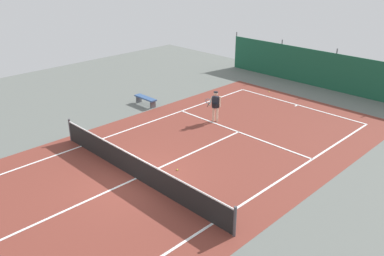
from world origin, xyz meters
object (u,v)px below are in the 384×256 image
Objects in this scene: tennis_player at (215,104)px; tennis_ball_midcourt at (269,92)px; tennis_ball_near_player at (177,170)px; courtside_bench at (146,99)px; tennis_net at (136,167)px.

tennis_player is 24.85× the size of tennis_ball_midcourt.
courtside_bench is at bearing 150.22° from tennis_ball_near_player.
tennis_player is 1.03× the size of courtside_bench.
tennis_net is 6.17× the size of tennis_player.
tennis_player is at bearing 105.07° from tennis_net.
tennis_player is 4.68m from courtside_bench.
tennis_player reaches higher than courtside_bench.
tennis_ball_near_player and tennis_ball_midcourt have the same top height.
tennis_player is 24.85× the size of tennis_ball_near_player.
tennis_net is 8.43m from courtside_bench.
courtside_bench is (-6.31, 5.59, -0.14)m from tennis_net.
tennis_net is at bearing -41.52° from courtside_bench.
tennis_ball_near_player is at bearing -73.55° from tennis_ball_midcourt.
tennis_net is at bearing -78.42° from tennis_ball_midcourt.
courtside_bench is at bearing 138.48° from tennis_net.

